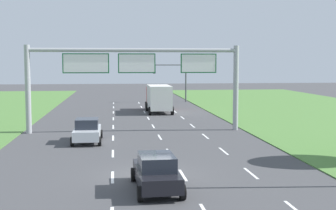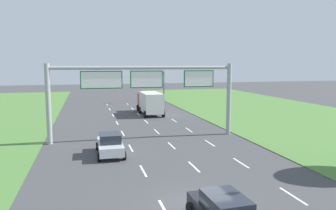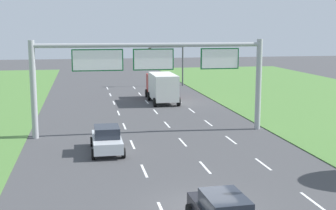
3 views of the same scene
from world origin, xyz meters
name	(u,v)px [view 2 (image 2 of 3)]	position (x,y,z in m)	size (l,w,h in m)	color
ground_plane	(199,206)	(0.00, 0.00, 0.00)	(200.00, 200.00, 0.00)	#424244
lane_dashes_inner_left	(131,148)	(-1.75, 12.00, 0.00)	(0.14, 62.40, 0.01)	white
lane_dashes_inner_right	(171,145)	(1.75, 12.00, 0.00)	(0.14, 62.40, 0.01)	white
lane_dashes_slip	(210,143)	(5.25, 12.00, 0.00)	(0.14, 62.40, 0.01)	white
car_near_red	(110,144)	(-3.55, 10.38, 0.83)	(2.05, 4.32, 1.68)	silver
box_truck	(150,102)	(3.33, 29.82, 1.67)	(2.71, 7.73, 3.06)	#B21E19
sign_gantry	(145,86)	(0.06, 15.09, 4.96)	(17.24, 0.44, 7.00)	#9EA0A5
traffic_light_mast	(153,81)	(6.55, 42.92, 3.87)	(4.76, 0.49, 5.60)	#47494F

